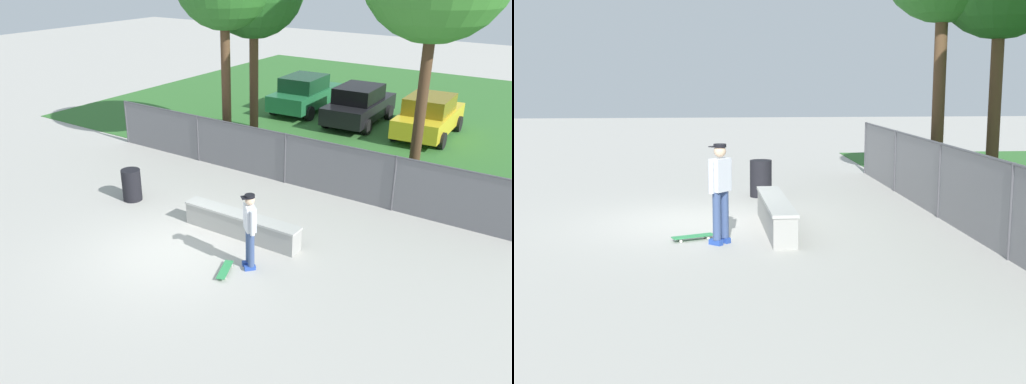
% 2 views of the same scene
% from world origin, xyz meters
% --- Properties ---
extents(ground_plane, '(80.00, 80.00, 0.00)m').
position_xyz_m(ground_plane, '(0.00, 0.00, 0.00)').
color(ground_plane, '#ADAAA3').
extents(concrete_ledge, '(3.34, 0.53, 0.63)m').
position_xyz_m(concrete_ledge, '(0.96, 1.58, 0.32)').
color(concrete_ledge, '#999993').
rests_on(concrete_ledge, ground).
extents(skateboarder, '(0.48, 0.44, 1.84)m').
position_xyz_m(skateboarder, '(2.03, 0.47, 1.03)').
color(skateboarder, '#2647A5').
rests_on(skateboarder, ground).
extents(skateboard, '(0.49, 0.82, 0.09)m').
position_xyz_m(skateboard, '(1.69, -0.04, 0.07)').
color(skateboard, '#2D8C4C').
rests_on(skateboard, ground).
extents(chainlink_fence, '(14.32, 0.07, 1.64)m').
position_xyz_m(chainlink_fence, '(0.00, 5.25, 0.90)').
color(chainlink_fence, '#4C4C51').
rests_on(chainlink_fence, ground).
extents(trash_bin, '(0.56, 0.56, 0.94)m').
position_xyz_m(trash_bin, '(-3.01, 1.58, 0.47)').
color(trash_bin, black).
rests_on(trash_bin, ground).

